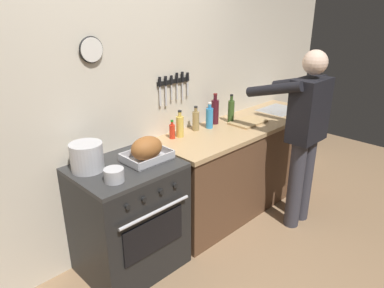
% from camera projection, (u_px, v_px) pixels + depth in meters
% --- Properties ---
extents(wall_back, '(6.00, 0.13, 2.60)m').
position_uv_depth(wall_back, '(118.00, 99.00, 2.84)').
color(wall_back, beige).
rests_on(wall_back, ground).
extents(counter_block, '(2.03, 0.65, 0.90)m').
position_uv_depth(counter_block, '(242.00, 163.00, 3.71)').
color(counter_block, brown).
rests_on(counter_block, ground).
extents(stove, '(0.76, 0.67, 0.90)m').
position_uv_depth(stove, '(129.00, 218.00, 2.77)').
color(stove, black).
rests_on(stove, ground).
extents(person_cook, '(0.51, 0.63, 1.66)m').
position_uv_depth(person_cook, '(304.00, 130.00, 3.20)').
color(person_cook, '#383842').
rests_on(person_cook, ground).
extents(roasting_pan, '(0.35, 0.26, 0.19)m').
position_uv_depth(roasting_pan, '(147.00, 150.00, 2.67)').
color(roasting_pan, '#B7B7BC').
rests_on(roasting_pan, stove).
extents(stock_pot, '(0.23, 0.23, 0.20)m').
position_uv_depth(stock_pot, '(87.00, 157.00, 2.50)').
color(stock_pot, '#B7B7BC').
rests_on(stock_pot, stove).
extents(saucepan, '(0.14, 0.14, 0.09)m').
position_uv_depth(saucepan, '(114.00, 175.00, 2.36)').
color(saucepan, '#B7B7BC').
rests_on(saucepan, stove).
extents(cutting_board, '(0.36, 0.24, 0.02)m').
position_uv_depth(cutting_board, '(248.00, 122.00, 3.54)').
color(cutting_board, tan).
rests_on(cutting_board, counter_block).
extents(bottle_vinegar, '(0.06, 0.06, 0.23)m').
position_uv_depth(bottle_vinegar, '(196.00, 120.00, 3.31)').
color(bottle_vinegar, '#997F4C').
rests_on(bottle_vinegar, counter_block).
extents(bottle_hot_sauce, '(0.05, 0.05, 0.17)m').
position_uv_depth(bottle_hot_sauce, '(172.00, 131.00, 3.11)').
color(bottle_hot_sauce, red).
rests_on(bottle_hot_sauce, counter_block).
extents(bottle_wine_red, '(0.08, 0.08, 0.30)m').
position_uv_depth(bottle_wine_red, '(215.00, 111.00, 3.49)').
color(bottle_wine_red, '#47141E').
rests_on(bottle_wine_red, counter_block).
extents(bottle_cooking_oil, '(0.07, 0.07, 0.24)m').
position_uv_depth(bottle_cooking_oil, '(180.00, 126.00, 3.14)').
color(bottle_cooking_oil, gold).
rests_on(bottle_cooking_oil, counter_block).
extents(bottle_dish_soap, '(0.07, 0.07, 0.25)m').
position_uv_depth(bottle_dish_soap, '(209.00, 117.00, 3.37)').
color(bottle_dish_soap, '#338CCC').
rests_on(bottle_dish_soap, counter_block).
extents(bottle_olive_oil, '(0.06, 0.06, 0.28)m').
position_uv_depth(bottle_olive_oil, '(231.00, 111.00, 3.53)').
color(bottle_olive_oil, '#385623').
rests_on(bottle_olive_oil, counter_block).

